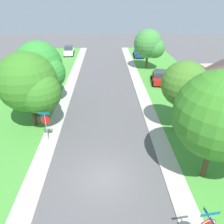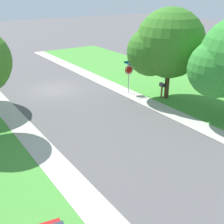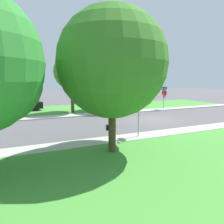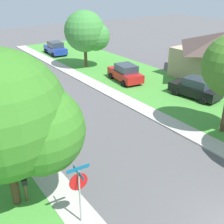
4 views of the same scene
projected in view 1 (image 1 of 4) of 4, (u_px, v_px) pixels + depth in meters
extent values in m
plane|color=#565456|center=(105.00, 178.00, 14.61)|extent=(120.00, 120.00, 0.00)
cube|color=#B7B2A8|center=(144.00, 100.00, 25.23)|extent=(1.40, 56.00, 0.10)
cube|color=#479338|center=(184.00, 100.00, 25.37)|extent=(8.00, 56.00, 0.08)
cube|color=#B7B2A8|center=(64.00, 101.00, 24.97)|extent=(1.40, 56.00, 0.10)
cube|color=#479338|center=(23.00, 102.00, 24.84)|extent=(8.00, 56.00, 0.08)
cube|color=#0F5B84|center=(210.00, 214.00, 9.21)|extent=(0.91, 0.14, 0.16)
cube|color=#0F5B84|center=(209.00, 217.00, 9.30)|extent=(0.14, 0.91, 0.16)
cylinder|color=#9E9EA3|center=(46.00, 128.00, 17.67)|extent=(0.07, 0.07, 2.60)
cylinder|color=red|center=(45.00, 120.00, 17.35)|extent=(0.76, 0.09, 0.76)
cylinder|color=white|center=(45.00, 120.00, 17.36)|extent=(0.67, 0.05, 0.67)
cylinder|color=red|center=(45.00, 120.00, 17.37)|extent=(0.55, 0.05, 0.55)
cube|color=#0F5B84|center=(44.00, 113.00, 17.00)|extent=(0.92, 0.09, 0.16)
cube|color=#0F5B84|center=(44.00, 115.00, 17.09)|extent=(0.09, 0.92, 0.16)
cube|color=white|center=(69.00, 52.00, 43.71)|extent=(2.08, 4.41, 0.76)
cube|color=#2D3842|center=(69.00, 48.00, 43.54)|extent=(1.74, 2.20, 0.68)
cylinder|color=black|center=(73.00, 55.00, 42.81)|extent=(0.28, 0.65, 0.64)
cylinder|color=black|center=(64.00, 55.00, 42.65)|extent=(0.28, 0.65, 0.64)
cylinder|color=black|center=(74.00, 52.00, 45.13)|extent=(0.28, 0.65, 0.64)
cylinder|color=black|center=(65.00, 52.00, 44.98)|extent=(0.28, 0.65, 0.64)
cube|color=red|center=(159.00, 78.00, 29.95)|extent=(2.42, 4.52, 0.76)
cube|color=#2D3842|center=(160.00, 74.00, 29.43)|extent=(1.89, 2.31, 0.68)
cylinder|color=black|center=(152.00, 77.00, 31.39)|extent=(0.33, 0.67, 0.64)
cylinder|color=black|center=(165.00, 78.00, 31.20)|extent=(0.33, 0.67, 0.64)
cylinder|color=black|center=(153.00, 84.00, 29.07)|extent=(0.33, 0.67, 0.64)
cylinder|color=black|center=(167.00, 84.00, 28.88)|extent=(0.33, 0.67, 0.64)
cube|color=black|center=(193.00, 99.00, 24.05)|extent=(2.35, 4.50, 0.76)
cube|color=#2D3842|center=(195.00, 93.00, 23.53)|extent=(1.86, 2.29, 0.68)
cylinder|color=black|center=(179.00, 97.00, 25.25)|extent=(0.32, 0.67, 0.64)
cylinder|color=black|center=(194.00, 96.00, 25.51)|extent=(0.32, 0.67, 0.64)
cylinder|color=black|center=(190.00, 108.00, 22.95)|extent=(0.32, 0.67, 0.64)
cylinder|color=black|center=(206.00, 106.00, 23.21)|extent=(0.32, 0.67, 0.64)
cube|color=#1E389E|center=(139.00, 53.00, 42.54)|extent=(2.08, 4.41, 0.76)
cube|color=#2D3842|center=(139.00, 50.00, 42.02)|extent=(1.73, 2.20, 0.68)
cylinder|color=black|center=(134.00, 53.00, 43.92)|extent=(0.28, 0.65, 0.64)
cylinder|color=black|center=(143.00, 54.00, 43.86)|extent=(0.28, 0.65, 0.64)
cylinder|color=black|center=(135.00, 57.00, 41.58)|extent=(0.28, 0.65, 0.64)
cylinder|color=black|center=(144.00, 57.00, 41.53)|extent=(0.28, 0.65, 0.64)
cylinder|color=#4C3823|center=(207.00, 160.00, 14.04)|extent=(0.36, 0.36, 2.95)
sphere|color=#367F23|center=(219.00, 115.00, 12.43)|extent=(5.33, 5.33, 5.33)
cylinder|color=#4C3823|center=(147.00, 61.00, 35.29)|extent=(0.36, 0.36, 2.54)
sphere|color=#3D8639|center=(148.00, 44.00, 33.93)|extent=(4.45, 4.45, 4.45)
sphere|color=#3D8639|center=(155.00, 48.00, 33.64)|extent=(3.12, 3.12, 3.12)
cylinder|color=#4C3823|center=(179.00, 115.00, 19.10)|extent=(0.36, 0.36, 3.12)
sphere|color=#417826|center=(184.00, 84.00, 17.71)|extent=(3.82, 3.82, 3.82)
sphere|color=#417826|center=(196.00, 92.00, 17.46)|extent=(2.67, 2.67, 2.67)
cylinder|color=#4C3823|center=(33.00, 113.00, 19.90)|extent=(0.36, 0.36, 2.55)
sphere|color=#367823|center=(27.00, 82.00, 18.42)|extent=(5.16, 5.16, 5.16)
sphere|color=#367823|center=(40.00, 92.00, 18.08)|extent=(3.61, 3.61, 3.61)
cylinder|color=#4C3823|center=(43.00, 91.00, 24.84)|extent=(0.36, 0.36, 2.38)
sphere|color=#308930|center=(39.00, 65.00, 23.40)|extent=(5.15, 5.15, 5.15)
sphere|color=#308930|center=(49.00, 73.00, 23.06)|extent=(3.61, 3.61, 3.61)
cube|color=brown|center=(39.00, 121.00, 20.18)|extent=(0.10, 0.10, 1.05)
cube|color=black|center=(38.00, 115.00, 19.86)|extent=(0.33, 0.52, 0.26)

